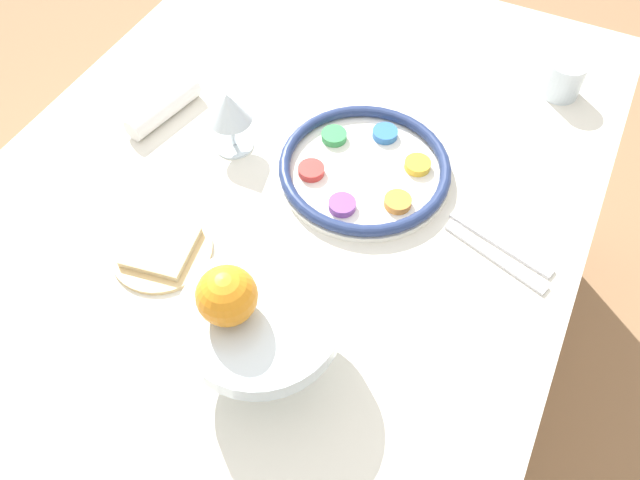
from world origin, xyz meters
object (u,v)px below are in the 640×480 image
at_px(fruit_stand, 261,321).
at_px(cup_near, 564,78).
at_px(napkin_roll, 164,108).
at_px(seder_plate, 365,168).
at_px(orange_fruit, 227,296).
at_px(wine_glass, 229,110).
at_px(bread_plate, 162,249).

bearing_deg(fruit_stand, cup_near, 161.62).
bearing_deg(fruit_stand, napkin_roll, -130.36).
relative_size(seder_plate, cup_near, 4.12).
bearing_deg(fruit_stand, orange_fruit, -65.50).
relative_size(seder_plate, wine_glass, 2.49).
height_order(wine_glass, cup_near, wine_glass).
height_order(fruit_stand, orange_fruit, orange_fruit).
xyz_separation_m(orange_fruit, bread_plate, (-0.10, -0.20, -0.15)).
relative_size(napkin_roll, cup_near, 2.28).
relative_size(orange_fruit, napkin_roll, 0.47).
relative_size(seder_plate, bread_plate, 1.86).
bearing_deg(bread_plate, cup_near, 143.81).
relative_size(wine_glass, fruit_stand, 0.56).
xyz_separation_m(fruit_stand, napkin_roll, (-0.35, -0.41, -0.08)).
relative_size(wine_glass, cup_near, 1.66).
bearing_deg(wine_glass, seder_plate, 99.28).
bearing_deg(cup_near, seder_plate, -35.38).
bearing_deg(fruit_stand, bread_plate, -109.38).
relative_size(fruit_stand, bread_plate, 1.34).
xyz_separation_m(seder_plate, cup_near, (-0.36, 0.26, 0.02)).
relative_size(seder_plate, napkin_roll, 1.81).
bearing_deg(seder_plate, wine_glass, -80.72).
relative_size(wine_glass, bread_plate, 0.75).
bearing_deg(wine_glass, orange_fruit, 31.74).
bearing_deg(bread_plate, napkin_roll, -146.71).
height_order(seder_plate, orange_fruit, orange_fruit).
height_order(seder_plate, cup_near, cup_near).
distance_m(seder_plate, cup_near, 0.44).
distance_m(fruit_stand, orange_fruit, 0.07).
bearing_deg(orange_fruit, bread_plate, -116.00).
xyz_separation_m(seder_plate, napkin_roll, (0.03, -0.40, 0.01)).
bearing_deg(orange_fruit, fruit_stand, 114.50).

